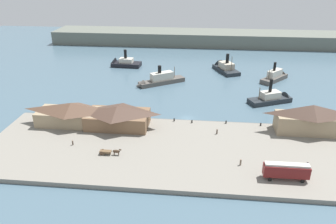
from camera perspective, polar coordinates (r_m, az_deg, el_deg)
The scene contains 22 objects.
ground_plane at distance 110.07m, azimuth 3.35°, elevation -1.11°, with size 320.00×320.00×0.00m, color #476070.
quay_promenade at distance 90.45m, azimuth 2.64°, elevation -6.79°, with size 110.00×36.00×1.20m, color gray.
seawall_edge at distance 106.62m, azimuth 3.25°, elevation -1.70°, with size 110.00×0.80×1.00m, color #666159.
ferry_shed_east_terminal at distance 106.42m, azimuth -16.35°, elevation -0.20°, with size 21.80×9.16×7.11m.
ferry_shed_customs_shed at distance 101.99m, azimuth -8.76°, elevation -0.72°, with size 19.32×10.94×6.60m.
ferry_shed_west_terminal at distance 105.47m, azimuth 23.62°, elevation -1.05°, with size 20.40×7.45×8.84m.
street_tram at distance 82.05m, azimuth 19.86°, elevation -9.49°, with size 10.45×2.47×4.26m.
horse_cart at distance 88.57m, azimuth -10.10°, elevation -6.78°, with size 5.88×1.33×1.87m.
pedestrian_near_west_shed at distance 95.40m, azimuth -16.22°, elevation -5.16°, with size 0.38×0.38×1.52m.
pedestrian_walking_west at distance 98.37m, azimuth 8.50°, elevation -3.38°, with size 0.42×0.42×1.68m.
pedestrian_by_tram at distance 85.11m, azimuth 12.50°, elevation -8.52°, with size 0.43×0.43×1.75m.
pedestrian_near_cart at distance 89.07m, azimuth 23.04°, elevation -8.46°, with size 0.44×0.44×1.79m.
mooring_post_east at distance 105.16m, azimuth 1.08°, elevation -1.35°, with size 0.44×0.44×0.90m, color black.
mooring_post_west at distance 105.26m, azimuth 10.05°, elevation -1.73°, with size 0.44×0.44×0.90m, color black.
mooring_post_center_west at distance 104.29m, azimuth 4.18°, elevation -1.66°, with size 0.44×0.44×0.90m, color black.
mooring_post_center_east at distance 106.23m, azimuth 15.81°, elevation -2.08°, with size 0.44×0.44×0.90m, color black.
ferry_approaching_east at distance 167.71m, azimuth -7.88°, elevation 8.38°, with size 15.85×7.56×10.51m.
ferry_moored_east at distance 161.42m, azimuth 9.72°, elevation 7.66°, with size 13.11×18.73×11.07m.
ferry_moored_west at distance 153.24m, azimuth 18.24°, elevation 5.91°, with size 14.48×15.75×9.67m.
ferry_outer_harbor at distance 128.46m, azimuth 17.93°, elevation 2.31°, with size 18.14×11.95×10.70m.
ferry_departing_north at distance 140.35m, azimuth -1.75°, elevation 5.52°, with size 20.99×15.90×9.26m.
far_headland at distance 213.68m, azimuth 4.91°, elevation 12.73°, with size 180.00×24.00×8.00m, color #60665B.
Camera 1 is at (3.89, -99.13, 47.70)m, focal length 35.09 mm.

